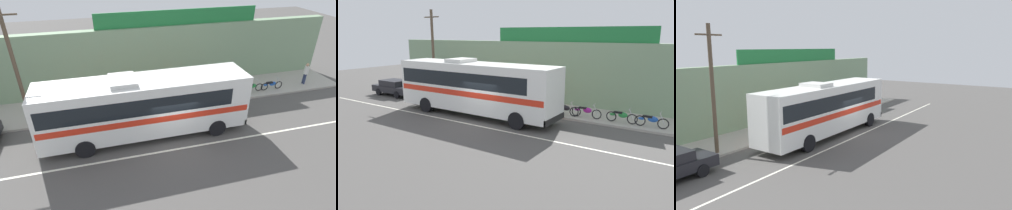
{
  "view_description": "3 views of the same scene",
  "coord_description": "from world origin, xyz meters",
  "views": [
    {
      "loc": [
        -3.69,
        -12.23,
        9.64
      ],
      "look_at": [
        0.15,
        1.86,
        1.33
      ],
      "focal_mm": 29.28,
      "sensor_mm": 36.0,
      "label": 1
    },
    {
      "loc": [
        11.68,
        -14.87,
        5.45
      ],
      "look_at": [
        1.1,
        1.04,
        1.04
      ],
      "focal_mm": 33.4,
      "sensor_mm": 36.0,
      "label": 2
    },
    {
      "loc": [
        -19.11,
        -11.86,
        6.11
      ],
      "look_at": [
        1.1,
        1.29,
        1.75
      ],
      "focal_mm": 34.68,
      "sensor_mm": 36.0,
      "label": 3
    }
  ],
  "objects": [
    {
      "name": "motorcycle_orange",
      "position": [
        5.19,
        4.15,
        0.57
      ],
      "size": [
        1.97,
        0.56,
        0.94
      ],
      "color": "black",
      "rests_on": "sidewalk_slab"
    },
    {
      "name": "storefront_billboard",
      "position": [
        2.49,
        7.35,
        5.35
      ],
      "size": [
        12.27,
        0.12,
        1.1
      ],
      "primitive_type": "cube",
      "color": "#1E7538",
      "rests_on": "storefront_facade"
    },
    {
      "name": "parked_car",
      "position": [
        -11.84,
        2.59,
        0.74
      ],
      "size": [
        4.36,
        1.92,
        1.37
      ],
      "color": "black",
      "rests_on": "ground_plane"
    },
    {
      "name": "storefront_facade",
      "position": [
        0.0,
        7.35,
        2.4
      ],
      "size": [
        30.0,
        0.7,
        4.8
      ],
      "primitive_type": "cube",
      "color": "gray",
      "rests_on": "ground_plane"
    },
    {
      "name": "motorcycle_purple",
      "position": [
        7.38,
        4.2,
        0.57
      ],
      "size": [
        1.85,
        0.56,
        0.94
      ],
      "color": "black",
      "rests_on": "sidewalk_slab"
    },
    {
      "name": "intercity_bus",
      "position": [
        -1.47,
        1.07,
        2.07
      ],
      "size": [
        11.72,
        2.63,
        3.78
      ],
      "color": "white",
      "rests_on": "ground_plane"
    },
    {
      "name": "road_center_stripe",
      "position": [
        0.0,
        -0.8,
        0.0
      ],
      "size": [
        30.0,
        0.14,
        0.01
      ],
      "primitive_type": "cube",
      "color": "silver",
      "rests_on": "ground_plane"
    },
    {
      "name": "motorcycle_black",
      "position": [
        9.05,
        4.15,
        0.57
      ],
      "size": [
        1.85,
        0.56,
        0.94
      ],
      "color": "black",
      "rests_on": "sidewalk_slab"
    },
    {
      "name": "sidewalk_slab",
      "position": [
        0.0,
        5.2,
        0.07
      ],
      "size": [
        30.0,
        3.6,
        0.14
      ],
      "primitive_type": "cube",
      "color": "#A8A399",
      "rests_on": "ground_plane"
    },
    {
      "name": "ground_plane",
      "position": [
        0.0,
        0.0,
        0.0
      ],
      "size": [
        70.0,
        70.0,
        0.0
      ],
      "primitive_type": "plane",
      "color": "#4F4C49"
    },
    {
      "name": "utility_pole",
      "position": [
        -8.19,
        3.91,
        3.87
      ],
      "size": [
        1.6,
        0.22,
        7.2
      ],
      "color": "brown",
      "rests_on": "sidewalk_slab"
    },
    {
      "name": "motorcycle_blue",
      "position": [
        3.79,
        3.98,
        0.57
      ],
      "size": [
        1.9,
        0.56,
        0.94
      ],
      "color": "black",
      "rests_on": "sidewalk_slab"
    }
  ]
}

